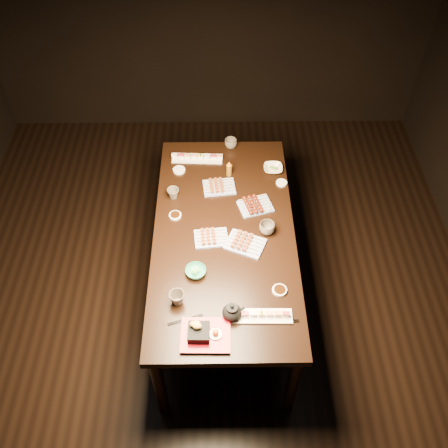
{
  "coord_description": "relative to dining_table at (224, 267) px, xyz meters",
  "views": [
    {
      "loc": [
        0.09,
        -1.72,
        3.16
      ],
      "look_at": [
        0.12,
        0.4,
        0.77
      ],
      "focal_mm": 40.0,
      "sensor_mm": 36.0,
      "label": 1
    }
  ],
  "objects": [
    {
      "name": "sushi_platter_near",
      "position": [
        0.2,
        -0.62,
        0.4
      ],
      "size": [
        0.34,
        0.1,
        0.04
      ],
      "primitive_type": null,
      "rotation": [
        0.0,
        0.0,
        -0.01
      ],
      "color": "white",
      "rests_on": "dining_table"
    },
    {
      "name": "dining_table",
      "position": [
        0.0,
        0.0,
        0.0
      ],
      "size": [
        0.94,
        1.82,
        0.75
      ],
      "primitive_type": "cube",
      "rotation": [
        0.0,
        0.0,
        -0.02
      ],
      "color": "black",
      "rests_on": "ground"
    },
    {
      "name": "tsukune_plate",
      "position": [
        0.21,
        0.22,
        0.4
      ],
      "size": [
        0.25,
        0.21,
        0.06
      ],
      "primitive_type": null,
      "rotation": [
        0.0,
        0.0,
        0.29
      ],
      "color": "#828EB6",
      "rests_on": "dining_table"
    },
    {
      "name": "teapot",
      "position": [
        0.04,
        -0.62,
        0.43
      ],
      "size": [
        0.16,
        0.16,
        0.11
      ],
      "primitive_type": null,
      "rotation": [
        0.0,
        0.0,
        0.24
      ],
      "color": "black",
      "rests_on": "dining_table"
    },
    {
      "name": "edamame_bowl_cream",
      "position": [
        0.36,
        0.58,
        0.39
      ],
      "size": [
        0.14,
        0.14,
        0.03
      ],
      "primitive_type": "imported",
      "rotation": [
        0.0,
        0.0,
        -0.01
      ],
      "color": "beige",
      "rests_on": "dining_table"
    },
    {
      "name": "condiment_bottle",
      "position": [
        0.04,
        0.54,
        0.44
      ],
      "size": [
        0.04,
        0.04,
        0.12
      ],
      "primitive_type": "cylinder",
      "rotation": [
        0.0,
        0.0,
        0.0
      ],
      "color": "#633E0D",
      "rests_on": "dining_table"
    },
    {
      "name": "sauce_dish_se",
      "position": [
        0.32,
        -0.45,
        0.38
      ],
      "size": [
        0.1,
        0.1,
        0.02
      ],
      "primitive_type": "cylinder",
      "rotation": [
        0.0,
        0.0,
        -0.12
      ],
      "color": "white",
      "rests_on": "dining_table"
    },
    {
      "name": "teacup_far_right",
      "position": [
        0.06,
        0.84,
        0.41
      ],
      "size": [
        0.12,
        0.12,
        0.07
      ],
      "primitive_type": "imported",
      "rotation": [
        0.0,
        0.0,
        0.33
      ],
      "color": "#4B4239",
      "rests_on": "dining_table"
    },
    {
      "name": "teacup_near_left",
      "position": [
        -0.27,
        -0.52,
        0.42
      ],
      "size": [
        0.12,
        0.12,
        0.08
      ],
      "primitive_type": "imported",
      "rotation": [
        0.0,
        0.0,
        -0.44
      ],
      "color": "#4B4239",
      "rests_on": "dining_table"
    },
    {
      "name": "chopsticks_near",
      "position": [
        -0.22,
        -0.64,
        0.38
      ],
      "size": [
        0.2,
        0.08,
        0.01
      ],
      "primitive_type": null,
      "rotation": [
        0.0,
        0.0,
        0.31
      ],
      "color": "black",
      "rests_on": "dining_table"
    },
    {
      "name": "teacup_far_left",
      "position": [
        -0.34,
        0.31,
        0.41
      ],
      "size": [
        0.09,
        0.09,
        0.08
      ],
      "primitive_type": "imported",
      "rotation": [
        0.0,
        0.0,
        0.18
      ],
      "color": "#4B4239",
      "rests_on": "dining_table"
    },
    {
      "name": "yakitori_plate_left",
      "position": [
        -0.03,
        0.4,
        0.4
      ],
      "size": [
        0.23,
        0.18,
        0.06
      ],
      "primitive_type": null,
      "rotation": [
        0.0,
        0.0,
        0.12
      ],
      "color": "#828EB6",
      "rests_on": "dining_table"
    },
    {
      "name": "yakitori_plate_right",
      "position": [
        0.13,
        -0.11,
        0.4
      ],
      "size": [
        0.28,
        0.25,
        0.06
      ],
      "primitive_type": null,
      "rotation": [
        0.0,
        0.0,
        -0.41
      ],
      "color": "#828EB6",
      "rests_on": "dining_table"
    },
    {
      "name": "sushi_platter_far",
      "position": [
        -0.19,
        0.71,
        0.4
      ],
      "size": [
        0.37,
        0.12,
        0.04
      ],
      "primitive_type": null,
      "rotation": [
        0.0,
        0.0,
        3.09
      ],
      "color": "white",
      "rests_on": "dining_table"
    },
    {
      "name": "sauce_dish_east",
      "position": [
        0.41,
        0.44,
        0.38
      ],
      "size": [
        0.09,
        0.09,
        0.01
      ],
      "primitive_type": "cylinder",
      "rotation": [
        0.0,
        0.0,
        0.22
      ],
      "color": "white",
      "rests_on": "dining_table"
    },
    {
      "name": "tempura_tray",
      "position": [
        -0.11,
        -0.74,
        0.42
      ],
      "size": [
        0.27,
        0.22,
        0.1
      ],
      "primitive_type": null,
      "rotation": [
        0.0,
        0.0,
        -0.02
      ],
      "color": "black",
      "rests_on": "dining_table"
    },
    {
      "name": "yakitori_plate_center",
      "position": [
        -0.08,
        -0.06,
        0.4
      ],
      "size": [
        0.22,
        0.17,
        0.05
      ],
      "primitive_type": null,
      "rotation": [
        0.0,
        0.0,
        0.11
      ],
      "color": "#828EB6",
      "rests_on": "dining_table"
    },
    {
      "name": "edamame_bowl_green",
      "position": [
        -0.17,
        -0.33,
        0.39
      ],
      "size": [
        0.16,
        0.16,
        0.04
      ],
      "primitive_type": "imported",
      "rotation": [
        0.0,
        0.0,
        0.35
      ],
      "color": "#2A8160",
      "rests_on": "dining_table"
    },
    {
      "name": "sauce_dish_nw",
      "position": [
        -0.31,
        0.58,
        0.38
      ],
      "size": [
        0.1,
        0.1,
        0.02
      ],
      "primitive_type": "cylinder",
      "rotation": [
        0.0,
        0.0,
        -0.19
      ],
      "color": "white",
      "rests_on": "dining_table"
    },
    {
      "name": "ground",
      "position": [
        -0.12,
        -0.35,
        -0.38
      ],
      "size": [
        5.0,
        5.0,
        0.0
      ],
      "primitive_type": "plane",
      "color": "black",
      "rests_on": "ground"
    },
    {
      "name": "chopsticks_se",
      "position": [
        0.3,
        -0.66,
        0.38
      ],
      "size": [
        0.21,
        0.03,
        0.01
      ],
      "primitive_type": null,
      "rotation": [
        0.0,
        0.0,
        0.03
      ],
      "color": "black",
      "rests_on": "dining_table"
    },
    {
      "name": "sauce_dish_west",
      "position": [
        -0.32,
        0.14,
        0.38
      ],
      "size": [
        0.1,
        0.1,
        0.01
      ],
      "primitive_type": "cylinder",
      "rotation": [
        0.0,
        0.0,
        -0.33
      ],
      "color": "white",
      "rests_on": "dining_table"
    },
    {
      "name": "teacup_mid_right",
      "position": [
        0.27,
        -0.01,
        0.41
      ],
      "size": [
        0.12,
        0.12,
        0.08
      ],
      "primitive_type": "imported",
      "rotation": [
        0.0,
        0.0,
        0.22
      ],
      "color": "#4B4239",
      "rests_on": "dining_table"
    }
  ]
}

